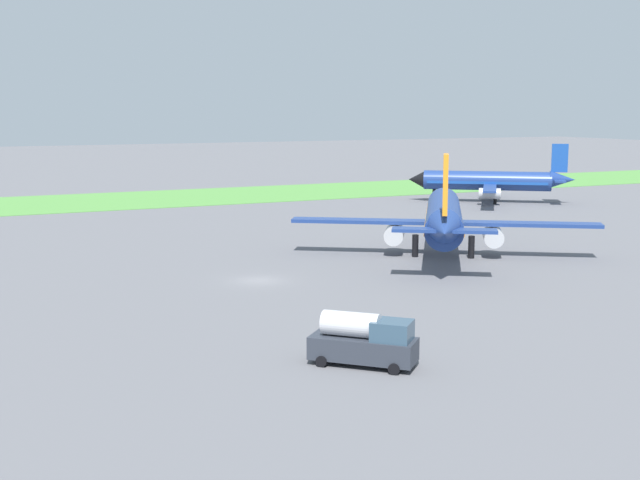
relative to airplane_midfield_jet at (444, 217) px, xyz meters
name	(u,v)px	position (x,y,z in m)	size (l,w,h in m)	color
ground_plane	(259,281)	(-22.57, -3.66, -4.16)	(600.00, 600.00, 0.00)	slate
grass_taxiway_strip	(101,201)	(-22.57, 69.31, -4.12)	(360.00, 28.00, 0.08)	#549342
airplane_midfield_jet	(444,217)	(0.00, 0.00, 0.00)	(28.40, 28.48, 11.54)	navy
airplane_parked_jet_far	(490,181)	(36.09, 39.82, -0.60)	(23.74, 23.40, 9.89)	navy
fuel_truck_near_gate	(365,340)	(-26.10, -30.30, -2.57)	(6.29, 6.30, 3.29)	#2D333D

